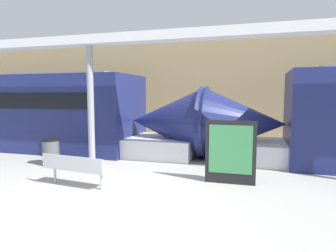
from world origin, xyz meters
The scene contains 8 objects.
ground_plane centered at (0.00, 0.00, 0.00)m, with size 60.00×60.00×0.00m, color #B2AFA8.
station_wall centered at (0.00, 9.80, 2.50)m, with size 56.00×0.20×5.00m, color tan.
train_right centered at (-7.82, 5.39, 1.51)m, with size 17.87×2.93×3.20m.
bench_near centered at (-1.40, 0.94, 0.51)m, with size 1.90×0.67×0.81m.
trash_bin centered at (-3.53, 2.75, 0.44)m, with size 0.56×0.56×0.88m.
poster_board centered at (2.32, 2.33, 0.84)m, with size 1.30×0.07×1.66m.
support_column_near centered at (-2.23, 3.14, 1.94)m, with size 0.21×0.21×3.89m, color gray.
canopy_beam centered at (-2.23, 3.14, 4.03)m, with size 28.00×0.60×0.28m, color silver.
Camera 1 is at (2.96, -5.45, 2.32)m, focal length 32.00 mm.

